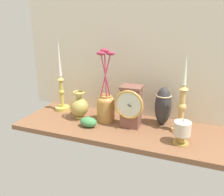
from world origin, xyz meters
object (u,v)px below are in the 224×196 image
(brass_vase_bulbous, at_px, (79,106))
(tall_ceramic_vase, at_px, (163,106))
(candlestick_tall_center, at_px, (182,108))
(pillar_candle_front, at_px, (182,131))
(candlestick_tall_left, at_px, (61,90))
(mantel_clock, at_px, (131,106))
(brass_vase_jar, at_px, (106,104))

(brass_vase_bulbous, xyz_separation_m, tall_ceramic_vase, (0.42, 0.08, 0.03))
(candlestick_tall_center, xyz_separation_m, pillar_candle_front, (0.02, -0.12, -0.06))
(candlestick_tall_left, xyz_separation_m, brass_vase_bulbous, (0.15, -0.08, -0.05))
(mantel_clock, height_order, pillar_candle_front, mantel_clock)
(brass_vase_bulbous, height_order, brass_vase_jar, brass_vase_jar)
(brass_vase_jar, bearing_deg, mantel_clock, -9.96)
(candlestick_tall_center, height_order, tall_ceramic_vase, candlestick_tall_center)
(pillar_candle_front, bearing_deg, mantel_clock, 162.39)
(candlestick_tall_left, height_order, candlestick_tall_center, candlestick_tall_left)
(mantel_clock, xyz_separation_m, candlestick_tall_center, (0.23, 0.04, 0.01))
(candlestick_tall_center, relative_size, brass_vase_bulbous, 2.49)
(tall_ceramic_vase, bearing_deg, brass_vase_bulbous, -168.68)
(candlestick_tall_center, height_order, brass_vase_bulbous, candlestick_tall_center)
(mantel_clock, xyz_separation_m, brass_vase_jar, (-0.14, 0.02, -0.02))
(candlestick_tall_left, bearing_deg, candlestick_tall_center, -3.35)
(brass_vase_bulbous, bearing_deg, candlestick_tall_left, 153.42)
(candlestick_tall_left, xyz_separation_m, brass_vase_jar, (0.29, -0.05, -0.03))
(brass_vase_jar, bearing_deg, candlestick_tall_center, 2.22)
(pillar_candle_front, height_order, tall_ceramic_vase, tall_ceramic_vase)
(mantel_clock, bearing_deg, candlestick_tall_left, 169.81)
(brass_vase_bulbous, bearing_deg, pillar_candle_front, -8.67)
(brass_vase_bulbous, xyz_separation_m, pillar_candle_front, (0.53, -0.08, -0.01))
(candlestick_tall_center, relative_size, pillar_candle_front, 3.34)
(pillar_candle_front, bearing_deg, candlestick_tall_center, 99.02)
(pillar_candle_front, bearing_deg, brass_vase_jar, 165.06)
(candlestick_tall_left, distance_m, brass_vase_bulbous, 0.18)
(brass_vase_bulbous, bearing_deg, tall_ceramic_vase, 11.32)
(mantel_clock, height_order, brass_vase_bulbous, mantel_clock)
(brass_vase_jar, bearing_deg, pillar_candle_front, -14.94)
(mantel_clock, relative_size, candlestick_tall_center, 0.55)
(candlestick_tall_center, distance_m, brass_vase_bulbous, 0.51)
(mantel_clock, distance_m, candlestick_tall_center, 0.23)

